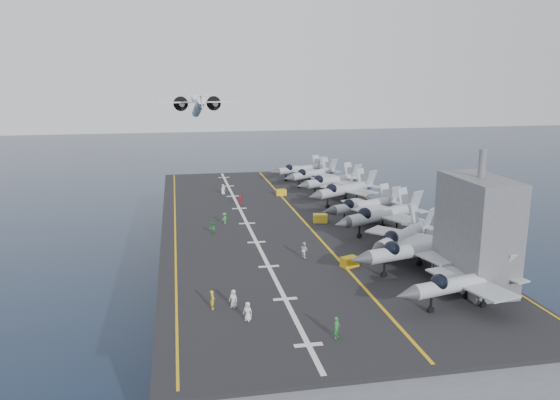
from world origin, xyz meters
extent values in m
plane|color=#142135|center=(0.00, 0.00, 0.00)|extent=(500.00, 500.00, 0.00)
cube|color=#56595E|center=(0.00, 0.00, 5.00)|extent=(36.00, 90.00, 10.00)
cube|color=black|center=(0.00, 0.00, 10.20)|extent=(38.00, 92.00, 0.40)
cube|color=gold|center=(3.00, 0.00, 10.42)|extent=(0.35, 90.00, 0.02)
cube|color=silver|center=(-6.00, 0.00, 10.42)|extent=(0.50, 90.00, 0.02)
cube|color=gold|center=(-17.00, 0.00, 10.42)|extent=(0.25, 90.00, 0.02)
cube|color=gold|center=(18.50, 0.00, 10.42)|extent=(0.25, 90.00, 0.02)
imported|color=silver|center=(-10.43, -34.25, 11.32)|extent=(1.32, 1.23, 1.83)
imported|color=gold|center=(-13.49, -31.01, 11.36)|extent=(0.89, 1.23, 1.92)
imported|color=green|center=(-11.70, -4.98, 11.30)|extent=(0.81, 1.13, 1.79)
imported|color=green|center=(-9.44, 0.50, 11.28)|extent=(1.24, 1.25, 1.76)
imported|color=red|center=(-5.63, 12.55, 11.43)|extent=(1.38, 1.07, 2.07)
imported|color=silver|center=(-7.71, 22.15, 11.39)|extent=(1.42, 1.35, 1.97)
imported|color=#267C2F|center=(-3.26, -39.18, 11.38)|extent=(1.39, 1.39, 1.96)
imported|color=silver|center=(-1.05, -17.58, 11.43)|extent=(1.26, 1.46, 2.05)
imported|color=silver|center=(-11.43, -30.99, 11.32)|extent=(1.32, 1.23, 1.83)
camera|label=1|loc=(-16.42, -81.33, 32.80)|focal=35.00mm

